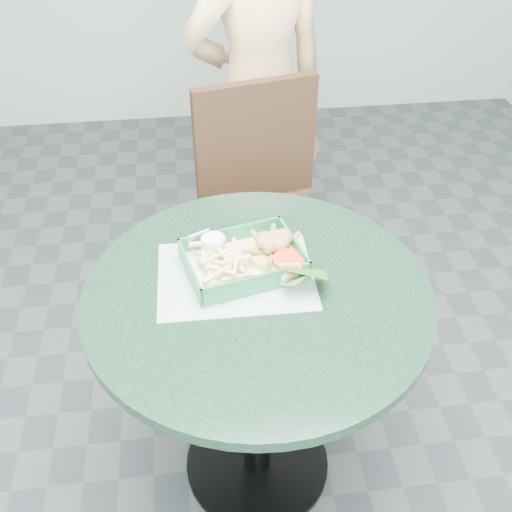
{
  "coord_description": "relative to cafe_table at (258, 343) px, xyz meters",
  "views": [
    {
      "loc": [
        -0.13,
        -1.06,
        1.76
      ],
      "look_at": [
        0.01,
        0.1,
        0.79
      ],
      "focal_mm": 42.0,
      "sensor_mm": 36.0,
      "label": 1
    }
  ],
  "objects": [
    {
      "name": "floor",
      "position": [
        0.0,
        0.0,
        -0.58
      ],
      "size": [
        4.0,
        5.0,
        0.02
      ],
      "primitive_type": "cube",
      "color": "#303335",
      "rests_on": "ground"
    },
    {
      "name": "cafe_table",
      "position": [
        0.0,
        0.0,
        0.0
      ],
      "size": [
        0.85,
        0.85,
        0.75
      ],
      "color": "black",
      "rests_on": "floor"
    },
    {
      "name": "dining_chair",
      "position": [
        0.1,
        0.73,
        -0.05
      ],
      "size": [
        0.45,
        0.45,
        0.93
      ],
      "rotation": [
        0.0,
        0.0,
        0.21
      ],
      "color": "#58311D",
      "rests_on": "floor"
    },
    {
      "name": "diner_person",
      "position": [
        0.14,
        1.06,
        0.23
      ],
      "size": [
        0.67,
        0.53,
        1.62
      ],
      "primitive_type": "imported",
      "rotation": [
        0.0,
        0.0,
        3.41
      ],
      "color": "#E2B682",
      "rests_on": "floor"
    },
    {
      "name": "placemat",
      "position": [
        -0.05,
        0.06,
        0.17
      ],
      "size": [
        0.39,
        0.29,
        0.0
      ],
      "primitive_type": "cube",
      "rotation": [
        0.0,
        0.0,
        -0.02
      ],
      "color": "#A2C1BD",
      "rests_on": "cafe_table"
    },
    {
      "name": "food_basket",
      "position": [
        -0.03,
        0.08,
        0.19
      ],
      "size": [
        0.28,
        0.21,
        0.06
      ],
      "rotation": [
        0.0,
        0.0,
        0.24
      ],
      "color": "#1F7946",
      "rests_on": "placemat"
    },
    {
      "name": "crab_sandwich",
      "position": [
        0.06,
        0.08,
        0.22
      ],
      "size": [
        0.13,
        0.13,
        0.08
      ],
      "rotation": [
        0.0,
        0.0,
        -0.38
      ],
      "color": "#EFC15A",
      "rests_on": "food_basket"
    },
    {
      "name": "fries_pile",
      "position": [
        -0.08,
        0.08,
        0.21
      ],
      "size": [
        0.16,
        0.17,
        0.05
      ],
      "primitive_type": null,
      "rotation": [
        0.0,
        0.0,
        0.42
      ],
      "color": "#FFDD8E",
      "rests_on": "food_basket"
    },
    {
      "name": "sauce_ramekin",
      "position": [
        -0.08,
        0.15,
        0.22
      ],
      "size": [
        0.06,
        0.06,
        0.04
      ],
      "rotation": [
        0.0,
        0.0,
        0.27
      ],
      "color": "silver",
      "rests_on": "food_basket"
    },
    {
      "name": "garnish_cup",
      "position": [
        0.07,
        -0.0,
        0.21
      ],
      "size": [
        0.12,
        0.12,
        0.05
      ],
      "rotation": [
        0.0,
        0.0,
        0.14
      ],
      "color": "silver",
      "rests_on": "food_basket"
    }
  ]
}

